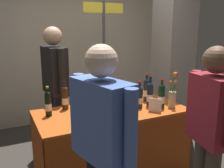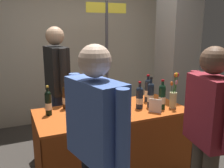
# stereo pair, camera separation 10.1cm
# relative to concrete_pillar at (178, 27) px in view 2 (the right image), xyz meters

# --- Properties ---
(back_partition) EXTENTS (6.00, 0.12, 2.48)m
(back_partition) POSITION_rel_concrete_pillar_xyz_m (-1.47, 1.21, -0.45)
(back_partition) COLOR #B2A893
(back_partition) RESTS_ON ground_plane
(concrete_pillar) EXTENTS (0.50, 0.50, 3.38)m
(concrete_pillar) POSITION_rel_concrete_pillar_xyz_m (0.00, 0.00, 0.00)
(concrete_pillar) COLOR gray
(concrete_pillar) RESTS_ON ground_plane
(tasting_table) EXTENTS (1.66, 0.78, 0.78)m
(tasting_table) POSITION_rel_concrete_pillar_xyz_m (-1.47, -0.79, -1.15)
(tasting_table) COLOR #B74C19
(tasting_table) RESTS_ON ground_plane
(featured_wine_bottle) EXTENTS (0.08, 0.08, 0.34)m
(featured_wine_bottle) POSITION_rel_concrete_pillar_xyz_m (-0.94, -0.97, -0.77)
(featured_wine_bottle) COLOR black
(featured_wine_bottle) RESTS_ON tasting_table
(display_bottle_0) EXTENTS (0.08, 0.08, 0.33)m
(display_bottle_0) POSITION_rel_concrete_pillar_xyz_m (-1.63, -0.60, -0.77)
(display_bottle_0) COLOR black
(display_bottle_0) RESTS_ON tasting_table
(display_bottle_1) EXTENTS (0.08, 0.08, 0.31)m
(display_bottle_1) POSITION_rel_concrete_pillar_xyz_m (-1.16, -0.85, -0.78)
(display_bottle_1) COLOR #192333
(display_bottle_1) RESTS_ON tasting_table
(display_bottle_2) EXTENTS (0.08, 0.08, 0.35)m
(display_bottle_2) POSITION_rel_concrete_pillar_xyz_m (-1.01, -0.85, -0.76)
(display_bottle_2) COLOR #192333
(display_bottle_2) RESTS_ON tasting_table
(display_bottle_3) EXTENTS (0.08, 0.08, 0.34)m
(display_bottle_3) POSITION_rel_concrete_pillar_xyz_m (-0.93, -0.65, -0.77)
(display_bottle_3) COLOR #192333
(display_bottle_3) RESTS_ON tasting_table
(display_bottle_4) EXTENTS (0.07, 0.07, 0.33)m
(display_bottle_4) POSITION_rel_concrete_pillar_xyz_m (-1.53, -0.50, -0.77)
(display_bottle_4) COLOR #38230F
(display_bottle_4) RESTS_ON tasting_table
(display_bottle_5) EXTENTS (0.07, 0.07, 0.32)m
(display_bottle_5) POSITION_rel_concrete_pillar_xyz_m (-1.93, -0.52, -0.78)
(display_bottle_5) COLOR #38230F
(display_bottle_5) RESTS_ON tasting_table
(display_bottle_6) EXTENTS (0.07, 0.07, 0.31)m
(display_bottle_6) POSITION_rel_concrete_pillar_xyz_m (-1.67, -0.84, -0.78)
(display_bottle_6) COLOR black
(display_bottle_6) RESTS_ON tasting_table
(display_bottle_7) EXTENTS (0.07, 0.07, 0.36)m
(display_bottle_7) POSITION_rel_concrete_pillar_xyz_m (-1.50, -1.06, -0.76)
(display_bottle_7) COLOR #192333
(display_bottle_7) RESTS_ON tasting_table
(display_bottle_8) EXTENTS (0.07, 0.07, 0.32)m
(display_bottle_8) POSITION_rel_concrete_pillar_xyz_m (-2.14, -0.66, -0.78)
(display_bottle_8) COLOR black
(display_bottle_8) RESTS_ON tasting_table
(wine_glass_near_vendor) EXTENTS (0.07, 0.07, 0.12)m
(wine_glass_near_vendor) POSITION_rel_concrete_pillar_xyz_m (-1.72, -0.97, -0.82)
(wine_glass_near_vendor) COLOR silver
(wine_glass_near_vendor) RESTS_ON tasting_table
(flower_vase) EXTENTS (0.08, 0.08, 0.42)m
(flower_vase) POSITION_rel_concrete_pillar_xyz_m (-0.80, -0.99, -0.77)
(flower_vase) COLOR tan
(flower_vase) RESTS_ON tasting_table
(brochure_stand) EXTENTS (0.10, 0.11, 0.15)m
(brochure_stand) POSITION_rel_concrete_pillar_xyz_m (-1.08, -1.04, -0.84)
(brochure_stand) COLOR silver
(brochure_stand) RESTS_ON tasting_table
(vendor_presenter) EXTENTS (0.25, 0.64, 1.69)m
(vendor_presenter) POSITION_rel_concrete_pillar_xyz_m (-1.92, -0.03, -0.66)
(vendor_presenter) COLOR #2D3347
(vendor_presenter) RESTS_ON ground_plane
(taster_foreground_right) EXTENTS (0.31, 0.63, 1.58)m
(taster_foreground_right) POSITION_rel_concrete_pillar_xyz_m (-1.98, -1.69, -0.74)
(taster_foreground_right) COLOR black
(taster_foreground_right) RESTS_ON ground_plane
(taster_foreground_left) EXTENTS (0.28, 0.55, 1.54)m
(taster_foreground_left) POSITION_rel_concrete_pillar_xyz_m (-1.09, -1.81, -0.77)
(taster_foreground_left) COLOR #4C4233
(taster_foreground_left) RESTS_ON ground_plane
(booth_signpost) EXTENTS (0.62, 0.04, 2.05)m
(booth_signpost) POSITION_rel_concrete_pillar_xyz_m (-1.12, 0.22, -0.42)
(booth_signpost) COLOR #47474C
(booth_signpost) RESTS_ON ground_plane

